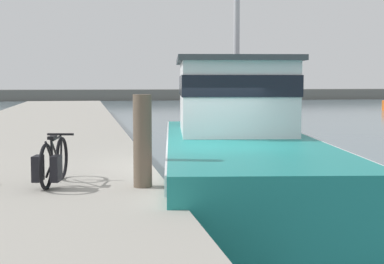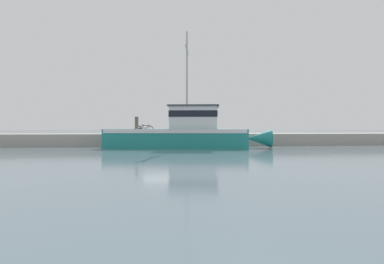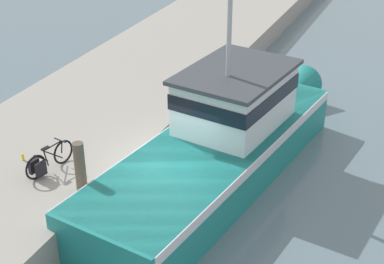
# 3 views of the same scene
# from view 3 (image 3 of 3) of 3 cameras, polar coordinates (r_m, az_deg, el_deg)

# --- Properties ---
(ground_plane) EXTENTS (320.00, 320.00, 0.00)m
(ground_plane) POSITION_cam_3_polar(r_m,az_deg,el_deg) (17.16, -2.41, -6.31)
(ground_plane) COLOR slate
(dock_pier) EXTENTS (6.00, 80.00, 0.99)m
(dock_pier) POSITION_cam_3_polar(r_m,az_deg,el_deg) (18.84, -13.77, -2.01)
(dock_pier) COLOR #A39E93
(dock_pier) RESTS_ON ground_plane
(fishing_boat_main) EXTENTS (4.60, 12.49, 8.74)m
(fishing_boat_main) POSITION_cam_3_polar(r_m,az_deg,el_deg) (17.65, 3.00, -0.71)
(fishing_boat_main) COLOR teal
(fishing_boat_main) RESTS_ON ground_plane
(bicycle_touring) EXTENTS (0.62, 1.70, 0.78)m
(bicycle_touring) POSITION_cam_3_polar(r_m,az_deg,el_deg) (16.70, -13.99, -2.80)
(bicycle_touring) COLOR black
(bicycle_touring) RESTS_ON dock_pier
(mooring_post) EXTENTS (0.29, 0.29, 1.44)m
(mooring_post) POSITION_cam_3_polar(r_m,az_deg,el_deg) (15.53, -10.81, -3.40)
(mooring_post) COLOR brown
(mooring_post) RESTS_ON dock_pier
(water_bottle_on_curb) EXTENTS (0.07, 0.07, 0.21)m
(water_bottle_on_curb) POSITION_cam_3_polar(r_m,az_deg,el_deg) (17.62, -16.08, -2.34)
(water_bottle_on_curb) COLOR yellow
(water_bottle_on_curb) RESTS_ON dock_pier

